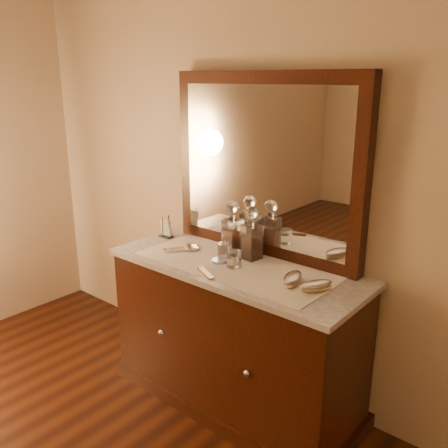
{
  "coord_description": "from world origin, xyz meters",
  "views": [
    {
      "loc": [
        1.5,
        0.07,
        1.81
      ],
      "look_at": [
        0.0,
        1.85,
        1.1
      ],
      "focal_mm": 38.45,
      "sensor_mm": 36.0,
      "label": 1
    }
  ],
  "objects_px": {
    "brush_far": "(316,286)",
    "brush_near": "(292,279)",
    "mirror_frame": "(265,166)",
    "napkin_rack": "(166,229)",
    "hand_mirror_outer": "(187,246)",
    "hand_mirror_inner": "(189,249)",
    "comb": "(206,273)",
    "pin_dish": "(220,261)",
    "dresser_cabinet": "(235,337)",
    "decanter_right": "(252,239)",
    "decanter_left": "(233,233)"
  },
  "relations": [
    {
      "from": "mirror_frame",
      "to": "decanter_left",
      "type": "relative_size",
      "value": 3.94
    },
    {
      "from": "comb",
      "to": "pin_dish",
      "type": "bearing_deg",
      "value": 132.4
    },
    {
      "from": "pin_dish",
      "to": "napkin_rack",
      "type": "xyz_separation_m",
      "value": [
        -0.55,
        0.12,
        0.04
      ]
    },
    {
      "from": "brush_far",
      "to": "hand_mirror_inner",
      "type": "xyz_separation_m",
      "value": [
        -0.84,
        0.01,
        -0.01
      ]
    },
    {
      "from": "dresser_cabinet",
      "to": "brush_near",
      "type": "relative_size",
      "value": 7.52
    },
    {
      "from": "dresser_cabinet",
      "to": "brush_far",
      "type": "bearing_deg",
      "value": -2.76
    },
    {
      "from": "brush_far",
      "to": "hand_mirror_inner",
      "type": "height_order",
      "value": "brush_far"
    },
    {
      "from": "brush_near",
      "to": "brush_far",
      "type": "bearing_deg",
      "value": 1.12
    },
    {
      "from": "dresser_cabinet",
      "to": "napkin_rack",
      "type": "bearing_deg",
      "value": 172.8
    },
    {
      "from": "napkin_rack",
      "to": "hand_mirror_outer",
      "type": "xyz_separation_m",
      "value": [
        0.25,
        -0.07,
        -0.04
      ]
    },
    {
      "from": "comb",
      "to": "decanter_right",
      "type": "distance_m",
      "value": 0.35
    },
    {
      "from": "pin_dish",
      "to": "brush_far",
      "type": "xyz_separation_m",
      "value": [
        0.58,
        0.02,
        0.02
      ]
    },
    {
      "from": "napkin_rack",
      "to": "decanter_left",
      "type": "xyz_separation_m",
      "value": [
        0.5,
        0.05,
        0.07
      ]
    },
    {
      "from": "decanter_left",
      "to": "hand_mirror_outer",
      "type": "relative_size",
      "value": 1.42
    },
    {
      "from": "napkin_rack",
      "to": "brush_far",
      "type": "relative_size",
      "value": 0.74
    },
    {
      "from": "decanter_left",
      "to": "hand_mirror_inner",
      "type": "distance_m",
      "value": 0.28
    },
    {
      "from": "decanter_left",
      "to": "brush_near",
      "type": "distance_m",
      "value": 0.53
    },
    {
      "from": "hand_mirror_outer",
      "to": "decanter_left",
      "type": "bearing_deg",
      "value": 24.73
    },
    {
      "from": "comb",
      "to": "hand_mirror_inner",
      "type": "relative_size",
      "value": 0.79
    },
    {
      "from": "decanter_right",
      "to": "hand_mirror_outer",
      "type": "distance_m",
      "value": 0.42
    },
    {
      "from": "comb",
      "to": "hand_mirror_outer",
      "type": "xyz_separation_m",
      "value": [
        -0.35,
        0.22,
        0.0
      ]
    },
    {
      "from": "comb",
      "to": "brush_far",
      "type": "distance_m",
      "value": 0.56
    },
    {
      "from": "dresser_cabinet",
      "to": "hand_mirror_outer",
      "type": "relative_size",
      "value": 6.51
    },
    {
      "from": "brush_far",
      "to": "dresser_cabinet",
      "type": "bearing_deg",
      "value": 177.24
    },
    {
      "from": "napkin_rack",
      "to": "brush_far",
      "type": "xyz_separation_m",
      "value": [
        1.13,
        -0.1,
        -0.03
      ]
    },
    {
      "from": "brush_far",
      "to": "brush_near",
      "type": "bearing_deg",
      "value": -178.88
    },
    {
      "from": "decanter_right",
      "to": "brush_near",
      "type": "distance_m",
      "value": 0.39
    },
    {
      "from": "dresser_cabinet",
      "to": "hand_mirror_inner",
      "type": "relative_size",
      "value": 6.85
    },
    {
      "from": "dresser_cabinet",
      "to": "pin_dish",
      "type": "bearing_deg",
      "value": -154.18
    },
    {
      "from": "dresser_cabinet",
      "to": "decanter_left",
      "type": "bearing_deg",
      "value": 134.68
    },
    {
      "from": "napkin_rack",
      "to": "hand_mirror_outer",
      "type": "height_order",
      "value": "napkin_rack"
    },
    {
      "from": "napkin_rack",
      "to": "decanter_left",
      "type": "relative_size",
      "value": 0.44
    },
    {
      "from": "decanter_right",
      "to": "comb",
      "type": "bearing_deg",
      "value": -98.13
    },
    {
      "from": "mirror_frame",
      "to": "brush_near",
      "type": "xyz_separation_m",
      "value": [
        0.37,
        -0.27,
        -0.47
      ]
    },
    {
      "from": "decanter_left",
      "to": "decanter_right",
      "type": "distance_m",
      "value": 0.14
    },
    {
      "from": "mirror_frame",
      "to": "decanter_right",
      "type": "xyz_separation_m",
      "value": [
        0.02,
        -0.13,
        -0.38
      ]
    },
    {
      "from": "pin_dish",
      "to": "dresser_cabinet",
      "type": "bearing_deg",
      "value": 25.82
    },
    {
      "from": "hand_mirror_outer",
      "to": "hand_mirror_inner",
      "type": "xyz_separation_m",
      "value": [
        0.03,
        -0.02,
        -0.0
      ]
    },
    {
      "from": "mirror_frame",
      "to": "hand_mirror_outer",
      "type": "relative_size",
      "value": 5.58
    },
    {
      "from": "mirror_frame",
      "to": "napkin_rack",
      "type": "bearing_deg",
      "value": -165.2
    },
    {
      "from": "pin_dish",
      "to": "hand_mirror_outer",
      "type": "xyz_separation_m",
      "value": [
        -0.29,
        0.05,
        0.0
      ]
    },
    {
      "from": "dresser_cabinet",
      "to": "decanter_left",
      "type": "relative_size",
      "value": 4.6
    },
    {
      "from": "brush_far",
      "to": "pin_dish",
      "type": "bearing_deg",
      "value": -178.49
    },
    {
      "from": "hand_mirror_inner",
      "to": "hand_mirror_outer",
      "type": "bearing_deg",
      "value": 148.89
    },
    {
      "from": "decanter_right",
      "to": "hand_mirror_inner",
      "type": "relative_size",
      "value": 1.47
    },
    {
      "from": "napkin_rack",
      "to": "hand_mirror_inner",
      "type": "bearing_deg",
      "value": -17.48
    },
    {
      "from": "mirror_frame",
      "to": "brush_far",
      "type": "height_order",
      "value": "mirror_frame"
    },
    {
      "from": "pin_dish",
      "to": "comb",
      "type": "distance_m",
      "value": 0.18
    },
    {
      "from": "dresser_cabinet",
      "to": "brush_far",
      "type": "xyz_separation_m",
      "value": [
        0.5,
        -0.02,
        0.47
      ]
    },
    {
      "from": "dresser_cabinet",
      "to": "brush_near",
      "type": "distance_m",
      "value": 0.6
    }
  ]
}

